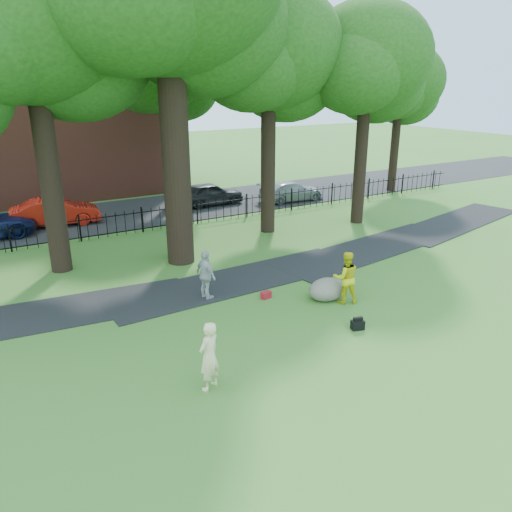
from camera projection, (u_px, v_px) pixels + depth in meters
ground at (270, 329)px, 15.26m from camera, size 120.00×120.00×0.00m
footpath at (237, 281)px, 18.90m from camera, size 36.07×3.85×0.03m
street at (120, 215)px, 28.26m from camera, size 80.00×7.00×0.02m
iron_fence at (142, 220)px, 24.81m from camera, size 44.00×0.04×1.20m
brick_building at (10, 101)px, 30.85m from camera, size 18.00×8.00×12.00m
tree_row at (170, 54)px, 19.63m from camera, size 26.82×7.96×12.42m
woman at (209, 356)px, 12.01m from camera, size 0.77×0.66×1.79m
man at (346, 277)px, 16.79m from camera, size 1.08×0.97×1.81m
pedestrian at (206, 275)px, 17.06m from camera, size 0.60×1.09×1.76m
boulder at (327, 288)px, 17.24m from camera, size 1.42×1.11×0.79m
backpack at (358, 325)px, 15.17m from camera, size 0.44×0.34×0.29m
red_bag at (266, 295)px, 17.35m from camera, size 0.38×0.28×0.24m
red_sedan at (55, 212)px, 25.95m from camera, size 4.50×1.92×1.44m
grey_car at (210, 194)px, 30.20m from camera, size 4.16×1.73×1.41m
silver_car at (291, 191)px, 31.35m from camera, size 4.30×1.91×1.23m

